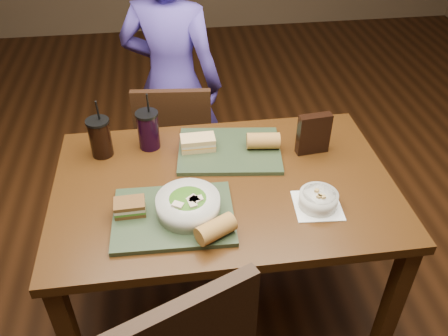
% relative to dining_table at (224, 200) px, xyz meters
% --- Properties ---
extents(ground, '(6.00, 6.00, 0.00)m').
position_rel_dining_table_xyz_m(ground, '(0.00, 0.00, -0.66)').
color(ground, '#381C0B').
rests_on(ground, ground).
extents(dining_table, '(1.30, 0.85, 0.75)m').
position_rel_dining_table_xyz_m(dining_table, '(0.00, 0.00, 0.00)').
color(dining_table, '#3F230C').
rests_on(dining_table, ground).
extents(chair_far, '(0.41, 0.41, 0.86)m').
position_rel_dining_table_xyz_m(chair_far, '(-0.17, 0.65, -0.18)').
color(chair_far, black).
rests_on(chair_far, ground).
extents(diner, '(0.63, 0.52, 1.47)m').
position_rel_dining_table_xyz_m(diner, '(-0.16, 0.86, 0.07)').
color(diner, '#4C3AA1').
rests_on(diner, ground).
extents(tray_near, '(0.43, 0.33, 0.02)m').
position_rel_dining_table_xyz_m(tray_near, '(-0.20, -0.17, 0.10)').
color(tray_near, '#283621').
rests_on(tray_near, dining_table).
extents(tray_far, '(0.46, 0.37, 0.02)m').
position_rel_dining_table_xyz_m(tray_far, '(0.05, 0.19, 0.10)').
color(tray_far, '#283621').
rests_on(tray_far, dining_table).
extents(salad_bowl, '(0.22, 0.22, 0.07)m').
position_rel_dining_table_xyz_m(salad_bowl, '(-0.15, -0.17, 0.15)').
color(salad_bowl, silver).
rests_on(salad_bowl, tray_near).
extents(soup_bowl, '(0.18, 0.18, 0.07)m').
position_rel_dining_table_xyz_m(soup_bowl, '(0.32, -0.18, 0.12)').
color(soup_bowl, white).
rests_on(soup_bowl, dining_table).
extents(sandwich_near, '(0.11, 0.08, 0.05)m').
position_rel_dining_table_xyz_m(sandwich_near, '(-0.35, -0.14, 0.13)').
color(sandwich_near, '#593819').
rests_on(sandwich_near, tray_near).
extents(sandwich_far, '(0.14, 0.08, 0.06)m').
position_rel_dining_table_xyz_m(sandwich_far, '(-0.08, 0.21, 0.14)').
color(sandwich_far, tan).
rests_on(sandwich_far, tray_far).
extents(baguette_near, '(0.15, 0.12, 0.07)m').
position_rel_dining_table_xyz_m(baguette_near, '(-0.07, -0.30, 0.14)').
color(baguette_near, '#AD7533').
rests_on(baguette_near, tray_near).
extents(baguette_far, '(0.14, 0.08, 0.07)m').
position_rel_dining_table_xyz_m(baguette_far, '(0.19, 0.18, 0.14)').
color(baguette_far, '#AD7533').
rests_on(baguette_far, tray_far).
extents(cup_cola, '(0.09, 0.09, 0.25)m').
position_rel_dining_table_xyz_m(cup_cola, '(-0.47, 0.25, 0.17)').
color(cup_cola, black).
rests_on(cup_cola, dining_table).
extents(cup_berry, '(0.09, 0.09, 0.26)m').
position_rel_dining_table_xyz_m(cup_berry, '(-0.28, 0.28, 0.17)').
color(cup_berry, black).
rests_on(cup_berry, dining_table).
extents(chip_bag, '(0.14, 0.05, 0.18)m').
position_rel_dining_table_xyz_m(chip_bag, '(0.39, 0.15, 0.18)').
color(chip_bag, black).
rests_on(chip_bag, dining_table).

